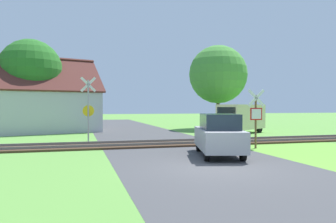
{
  "coord_description": "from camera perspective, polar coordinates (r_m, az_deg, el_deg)",
  "views": [
    {
      "loc": [
        -4.56,
        -10.22,
        2.09
      ],
      "look_at": [
        0.5,
        8.0,
        1.8
      ],
      "focal_mm": 35.0,
      "sensor_mm": 36.0,
      "label": 1
    }
  ],
  "objects": [
    {
      "name": "ground_plane",
      "position": [
        11.38,
        8.5,
        -9.72
      ],
      "size": [
        160.0,
        160.0,
        0.0
      ],
      "primitive_type": "plane",
      "color": "#5B933D"
    },
    {
      "name": "stop_sign_near",
      "position": [
        16.83,
        15.06,
        -0.62
      ],
      "size": [
        0.87,
        0.2,
        2.95
      ],
      "rotation": [
        0.0,
        0.0,
        2.98
      ],
      "color": "brown",
      "rests_on": "ground"
    },
    {
      "name": "rail_track",
      "position": [
        17.93,
        -0.69,
        -5.63
      ],
      "size": [
        60.0,
        2.6,
        0.22
      ],
      "color": "#422D1E",
      "rests_on": "ground"
    },
    {
      "name": "crossing_sign_far",
      "position": [
        18.97,
        -13.71,
        0.85
      ],
      "size": [
        0.88,
        0.17,
        3.77
      ],
      "rotation": [
        0.0,
        0.0,
        -0.11
      ],
      "color": "#9E9EA5",
      "rests_on": "ground"
    },
    {
      "name": "parked_car",
      "position": [
        14.03,
        8.83,
        -4.03
      ],
      "size": [
        2.58,
        4.28,
        1.78
      ],
      "rotation": [
        0.0,
        0.0,
        -0.25
      ],
      "color": "#99999E",
      "rests_on": "ground"
    },
    {
      "name": "mail_truck",
      "position": [
        26.08,
        12.45,
        -1.01
      ],
      "size": [
        5.16,
        4.08,
        2.24
      ],
      "rotation": [
        0.0,
        0.0,
        2.1
      ],
      "color": "beige",
      "rests_on": "ground"
    },
    {
      "name": "house",
      "position": [
        28.83,
        -21.16,
        0.44
      ],
      "size": [
        10.17,
        8.51,
        6.21
      ],
      "rotation": [
        0.0,
        0.0,
        0.28
      ],
      "color": "#B7B7BC",
      "rests_on": "ground"
    },
    {
      "name": "tree_left",
      "position": [
        28.66,
        -22.81,
        6.65
      ],
      "size": [
        4.92,
        4.92,
        7.48
      ],
      "color": "#513823",
      "rests_on": "ground"
    },
    {
      "name": "tree_right",
      "position": [
        31.29,
        8.71,
        6.39
      ],
      "size": [
        5.44,
        5.44,
        7.82
      ],
      "color": "#513823",
      "rests_on": "ground"
    },
    {
      "name": "road_asphalt",
      "position": [
        13.21,
        4.93,
        -8.22
      ],
      "size": [
        6.77,
        80.0,
        0.01
      ],
      "primitive_type": "cube",
      "color": "#424244",
      "rests_on": "ground"
    }
  ]
}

